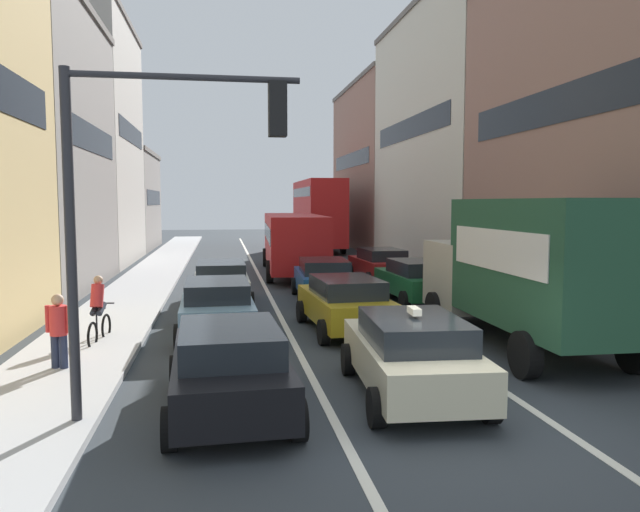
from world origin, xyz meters
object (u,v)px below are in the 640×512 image
at_px(sedan_right_lane_behind_truck, 417,280).
at_px(cyclist_on_sidewalk, 98,311).
at_px(wagon_left_lane_second, 217,306).
at_px(pedestrian_near_kerb, 59,329).
at_px(taxi_centre_lane_front, 412,353).
at_px(hatchback_centre_lane_third, 324,278).
at_px(sedan_left_lane_front, 229,366).
at_px(sedan_centre_lane_second, 345,303).
at_px(bus_far_queue_secondary, 318,212).
at_px(sedan_left_lane_third, 221,282).
at_px(traffic_light_pole, 154,182).
at_px(wagon_right_lane_far, 381,264).
at_px(removalist_box_truck, 527,267).
at_px(bus_mid_queue_primary, 293,238).

xyz_separation_m(sedan_right_lane_behind_truck, cyclist_on_sidewalk, (-9.72, -4.93, 0.05)).
xyz_separation_m(wagon_left_lane_second, pedestrian_near_kerb, (-3.14, -3.09, 0.15)).
height_order(cyclist_on_sidewalk, pedestrian_near_kerb, cyclist_on_sidewalk).
distance_m(taxi_centre_lane_front, hatchback_centre_lane_third, 10.89).
relative_size(sedan_left_lane_front, pedestrian_near_kerb, 2.63).
relative_size(hatchback_centre_lane_third, sedan_right_lane_behind_truck, 1.01).
bearing_deg(hatchback_centre_lane_third, taxi_centre_lane_front, -178.58).
height_order(sedan_centre_lane_second, bus_far_queue_secondary, bus_far_queue_secondary).
distance_m(sedan_left_lane_front, sedan_left_lane_third, 10.83).
bearing_deg(sedan_right_lane_behind_truck, traffic_light_pole, 142.04).
bearing_deg(hatchback_centre_lane_third, sedan_right_lane_behind_truck, -103.91).
distance_m(wagon_left_lane_second, wagon_right_lane_far, 11.98).
bearing_deg(wagon_left_lane_second, sedan_centre_lane_second, -90.60).
distance_m(removalist_box_truck, bus_mid_queue_primary, 16.34).
bearing_deg(sedan_centre_lane_second, sedan_left_lane_front, 148.68).
height_order(removalist_box_truck, bus_mid_queue_primary, removalist_box_truck).
bearing_deg(taxi_centre_lane_front, bus_far_queue_secondary, -2.92).
height_order(removalist_box_truck, hatchback_centre_lane_third, removalist_box_truck).
bearing_deg(sedan_left_lane_front, taxi_centre_lane_front, -86.74).
bearing_deg(sedan_left_lane_third, sedan_centre_lane_second, -146.09).
distance_m(traffic_light_pole, sedan_left_lane_third, 11.59).
relative_size(sedan_centre_lane_second, bus_mid_queue_primary, 0.41).
bearing_deg(removalist_box_truck, cyclist_on_sidewalk, 79.41).
distance_m(removalist_box_truck, hatchback_centre_lane_third, 8.71).
xyz_separation_m(cyclist_on_sidewalk, pedestrian_near_kerb, (-0.29, -2.53, 0.10)).
distance_m(taxi_centre_lane_front, sedan_centre_lane_second, 5.63).
height_order(bus_far_queue_secondary, pedestrian_near_kerb, bus_far_queue_secondary).
relative_size(traffic_light_pole, hatchback_centre_lane_third, 1.26).
xyz_separation_m(removalist_box_truck, sedan_left_lane_front, (-7.04, -3.36, -1.18)).
xyz_separation_m(wagon_right_lane_far, pedestrian_near_kerb, (-10.13, -12.82, 0.15)).
xyz_separation_m(sedan_left_lane_third, wagon_right_lane_far, (6.89, 4.81, 0.00)).
distance_m(removalist_box_truck, pedestrian_near_kerb, 10.49).
xyz_separation_m(traffic_light_pole, sedan_left_lane_front, (1.11, 0.31, -3.02)).
bearing_deg(removalist_box_truck, wagon_left_lane_second, 71.19).
distance_m(sedan_left_lane_front, pedestrian_near_kerb, 4.41).
height_order(traffic_light_pole, bus_mid_queue_primary, traffic_light_pole).
distance_m(traffic_light_pole, wagon_left_lane_second, 6.97).
height_order(taxi_centre_lane_front, wagon_right_lane_far, taxi_centre_lane_front).
xyz_separation_m(taxi_centre_lane_front, bus_mid_queue_primary, (0.09, 18.95, 0.96)).
height_order(hatchback_centre_lane_third, bus_far_queue_secondary, bus_far_queue_secondary).
height_order(sedan_left_lane_front, bus_far_queue_secondary, bus_far_queue_secondary).
xyz_separation_m(taxi_centre_lane_front, wagon_right_lane_far, (3.51, 15.33, -0.00)).
xyz_separation_m(hatchback_centre_lane_third, sedan_right_lane_behind_truck, (3.15, -0.94, 0.00)).
height_order(taxi_centre_lane_front, sedan_right_lane_behind_truck, taxi_centre_lane_front).
relative_size(sedan_left_lane_front, wagon_left_lane_second, 1.01).
bearing_deg(bus_mid_queue_primary, taxi_centre_lane_front, -177.59).
relative_size(traffic_light_pole, cyclist_on_sidewalk, 3.19).
bearing_deg(wagon_right_lane_far, cyclist_on_sidewalk, 133.72).
relative_size(sedan_right_lane_behind_truck, pedestrian_near_kerb, 2.62).
relative_size(wagon_left_lane_second, hatchback_centre_lane_third, 0.99).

